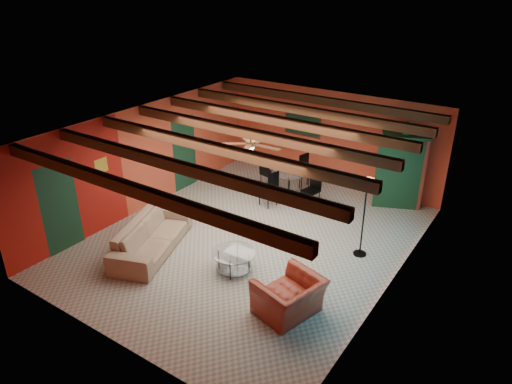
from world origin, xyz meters
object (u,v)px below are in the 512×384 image
Objects in this scene: potted_plant at (408,127)px; armoire at (402,171)px; armchair at (289,297)px; coffee_table at (234,261)px; vase at (290,159)px; floor_lamp at (364,218)px; sofa at (152,236)px; dining_table at (289,180)px.

armoire is at bearing 0.00° from potted_plant.
armchair reaches higher than coffee_table.
vase reaches higher than coffee_table.
floor_lamp is (1.93, 2.05, 0.67)m from coffee_table.
armchair is 0.59× the size of armoire.
vase is (-2.78, 1.65, 0.20)m from floor_lamp.
coffee_table is 0.47× the size of armoire.
potted_plant is 2.51× the size of vase.
sofa is 2.02m from coffee_table.
dining_table is (-2.46, 4.22, 0.14)m from armchair.
armoire reaches higher than coffee_table.
potted_plant is at bearing -166.69° from armchair.
armoire is 1.06× the size of floor_lamp.
dining_table reaches higher than armchair.
dining_table is 1.08× the size of floor_lamp.
coffee_table is at bearing -110.08° from potted_plant.
armoire reaches higher than vase.
armchair is 1.23× the size of coffee_table.
potted_plant is at bearing 0.00° from armoire.
vase is at bearing -178.66° from armoire.
potted_plant is (2.65, 1.22, 1.63)m from dining_table.
floor_lamp is at bearing -30.75° from dining_table.
vase is (-0.85, 3.70, 0.87)m from coffee_table.
potted_plant is at bearing -55.60° from sofa.
armoire reaches higher than armchair.
dining_table is 4.19× the size of potted_plant.
coffee_table is at bearing -77.08° from vase.
potted_plant reaches higher than armoire.
potted_plant reaches higher than vase.
floor_lamp is at bearing -78.39° from sofa.
sofa is at bearing -105.59° from dining_table.
armchair is 0.57× the size of dining_table.
vase reaches higher than armchair.
coffee_table is at bearing -99.92° from sofa.
armchair is at bearing -59.71° from vase.
coffee_table is 2.89m from floor_lamp.
armoire is 4.11× the size of potted_plant.
vase is at bearing 0.00° from dining_table.
dining_table is (1.13, 4.05, 0.15)m from sofa.
coffee_table is 5.57m from potted_plant.
floor_lamp is 3.24m from vase.
vase reaches higher than dining_table.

